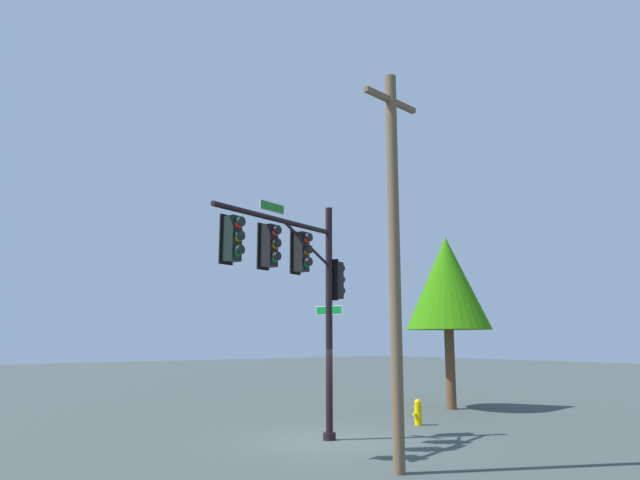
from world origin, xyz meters
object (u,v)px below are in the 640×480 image
object	(u,v)px
signal_pole_assembly	(298,271)
fire_hydrant	(418,412)
utility_pole	(394,256)
tree_near	(447,284)

from	to	relation	value
signal_pole_assembly	fire_hydrant	bearing A→B (deg)	-171.62
signal_pole_assembly	fire_hydrant	xyz separation A→B (m)	(-5.45, -0.80, -4.20)
utility_pole	fire_hydrant	xyz separation A→B (m)	(-5.44, -4.48, -4.20)
signal_pole_assembly	utility_pole	bearing A→B (deg)	90.03
fire_hydrant	utility_pole	bearing A→B (deg)	39.47
utility_pole	tree_near	world-z (taller)	utility_pole
utility_pole	fire_hydrant	bearing A→B (deg)	-140.53
signal_pole_assembly	utility_pole	size ratio (longest dim) A/B	0.75
utility_pole	tree_near	xyz separation A→B (m)	(-9.75, -6.63, 0.47)
fire_hydrant	tree_near	world-z (taller)	tree_near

